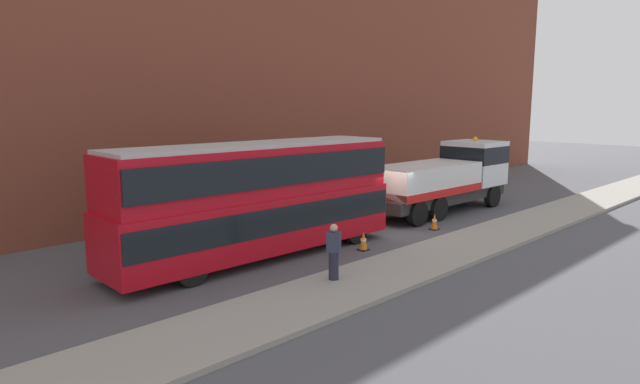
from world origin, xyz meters
name	(u,v)px	position (x,y,z in m)	size (l,w,h in m)	color
ground_plane	(376,230)	(0.00, 0.00, 0.00)	(120.00, 120.00, 0.00)	#4C4C51
near_kerb	(463,247)	(0.00, -4.20, 0.07)	(60.00, 2.80, 0.15)	gray
building_facade	(264,50)	(0.00, 7.59, 8.07)	(60.00, 1.50, 16.00)	brown
recovery_tow_truck	(445,177)	(5.68, 0.27, 1.76)	(10.16, 2.79, 3.67)	#2D2D2D
double_decker_bus	(258,195)	(-6.20, 0.28, 2.23)	(11.08, 2.73, 4.06)	#B70C19
pedestrian_onlooker	(334,252)	(-6.36, -3.58, 0.99)	(0.43, 0.48, 1.71)	#232333
traffic_cone_near_bus	(363,241)	(-2.84, -1.72, 0.34)	(0.36, 0.36, 0.72)	orange
traffic_cone_midway	(434,222)	(1.86, -1.69, 0.34)	(0.36, 0.36, 0.72)	orange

